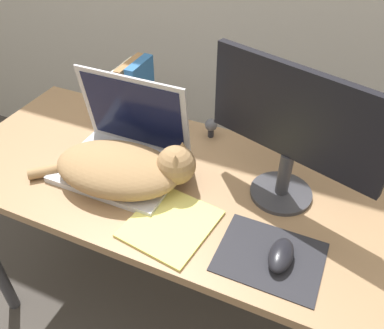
# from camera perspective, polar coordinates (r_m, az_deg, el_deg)

# --- Properties ---
(desk) EXTENTS (1.31, 0.60, 0.72)m
(desk) POSITION_cam_1_polar(r_m,az_deg,el_deg) (1.26, -3.53, -4.51)
(desk) COLOR #93704C
(desk) RESTS_ON ground_plane
(laptop) EXTENTS (0.35, 0.26, 0.27)m
(laptop) POSITION_cam_1_polar(r_m,az_deg,el_deg) (1.22, -9.50, 1.73)
(laptop) COLOR #B7B7BC
(laptop) RESTS_ON desk
(cat) EXTENTS (0.47, 0.27, 0.14)m
(cat) POSITION_cam_1_polar(r_m,az_deg,el_deg) (1.15, -9.47, -0.53)
(cat) COLOR #99754C
(cat) RESTS_ON desk
(external_monitor) EXTENTS (0.46, 0.17, 0.38)m
(external_monitor) POSITION_cam_1_polar(r_m,az_deg,el_deg) (1.03, 14.03, 4.97)
(external_monitor) COLOR #333338
(external_monitor) RESTS_ON desk
(mousepad) EXTENTS (0.25, 0.20, 0.00)m
(mousepad) POSITION_cam_1_polar(r_m,az_deg,el_deg) (1.01, 10.89, -12.60)
(mousepad) COLOR #232328
(mousepad) RESTS_ON desk
(computer_mouse) EXTENTS (0.06, 0.11, 0.04)m
(computer_mouse) POSITION_cam_1_polar(r_m,az_deg,el_deg) (1.00, 12.38, -12.32)
(computer_mouse) COLOR black
(computer_mouse) RESTS_ON mousepad
(book_row) EXTENTS (0.10, 0.16, 0.23)m
(book_row) POSITION_cam_1_polar(r_m,az_deg,el_deg) (1.39, -8.30, 9.72)
(book_row) COLOR beige
(book_row) RESTS_ON desk
(notepad) EXTENTS (0.23, 0.25, 0.01)m
(notepad) POSITION_cam_1_polar(r_m,az_deg,el_deg) (1.06, -3.00, -8.30)
(notepad) COLOR #E5DB6B
(notepad) RESTS_ON desk
(webcam) EXTENTS (0.04, 0.04, 0.07)m
(webcam) POSITION_cam_1_polar(r_m,az_deg,el_deg) (1.34, 2.70, 5.43)
(webcam) COLOR #232328
(webcam) RESTS_ON desk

